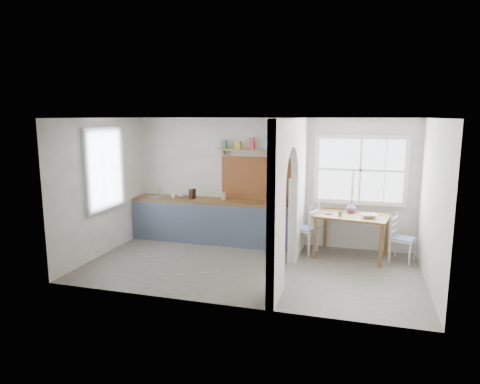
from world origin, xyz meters
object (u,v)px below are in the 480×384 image
(chair_left, at_px, (304,228))
(kettle, at_px, (275,197))
(vase, at_px, (351,207))
(chair_right, at_px, (403,238))
(dining_table, at_px, (351,236))

(chair_left, bearing_deg, kettle, -89.39)
(vase, bearing_deg, chair_left, -170.19)
(chair_left, xyz_separation_m, vase, (0.87, 0.15, 0.43))
(chair_left, relative_size, chair_right, 1.14)
(chair_left, relative_size, vase, 4.96)
(dining_table, xyz_separation_m, chair_left, (-0.89, 0.05, 0.08))
(vase, bearing_deg, kettle, 178.52)
(chair_left, distance_m, vase, 0.98)
(kettle, bearing_deg, dining_table, -6.36)
(chair_left, bearing_deg, chair_right, 106.83)
(chair_left, bearing_deg, dining_table, 104.71)
(kettle, bearing_deg, vase, 0.98)
(vase, bearing_deg, chair_right, -10.50)
(dining_table, xyz_separation_m, chair_right, (0.92, 0.02, 0.02))
(chair_right, height_order, vase, vase)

